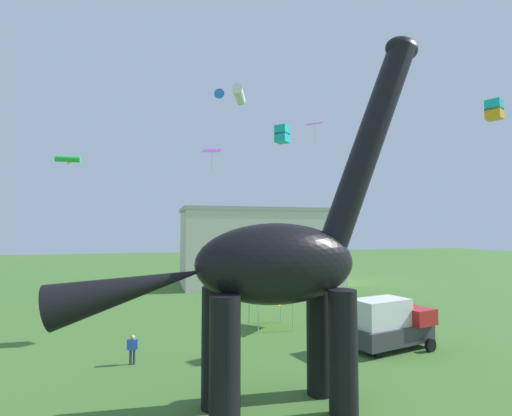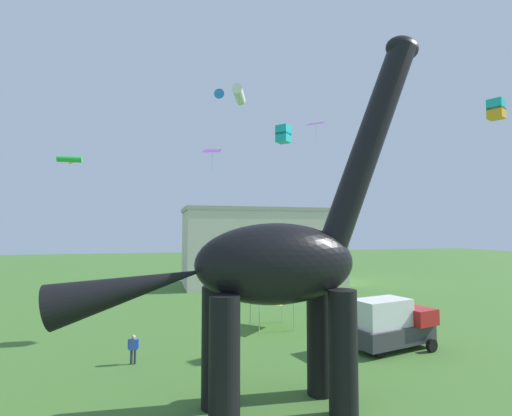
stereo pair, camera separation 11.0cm
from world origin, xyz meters
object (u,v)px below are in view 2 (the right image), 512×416
(kite_trailing, at_px, (316,123))
(kite_drifting, at_px, (70,160))
(person_vendor_side, at_px, (133,346))
(kite_mid_left, at_px, (212,151))
(kite_near_high, at_px, (496,109))
(kite_apex, at_px, (283,134))
(dinosaur_sculpture, at_px, (275,264))
(festival_canopy_tent, at_px, (271,295))
(kite_far_right, at_px, (235,95))
(parked_box_truck, at_px, (391,323))

(kite_trailing, relative_size, kite_drifting, 1.13)
(person_vendor_side, bearing_deg, kite_mid_left, -160.10)
(kite_drifting, bearing_deg, kite_near_high, -23.03)
(kite_apex, bearing_deg, kite_drifting, 159.78)
(dinosaur_sculpture, xyz_separation_m, kite_near_high, (18.03, 5.23, 9.90))
(kite_near_high, bearing_deg, dinosaur_sculpture, -163.83)
(kite_trailing, bearing_deg, festival_canopy_tent, -142.35)
(kite_far_right, distance_m, kite_apex, 13.05)
(parked_box_truck, bearing_deg, kite_near_high, -16.97)
(festival_canopy_tent, bearing_deg, parked_box_truck, -50.73)
(person_vendor_side, bearing_deg, kite_drifting, -10.84)
(festival_canopy_tent, xyz_separation_m, kite_apex, (0.69, -1.04, 12.49))
(festival_canopy_tent, xyz_separation_m, kite_mid_left, (-5.85, -7.90, 9.39))
(person_vendor_side, height_order, kite_apex, kite_apex)
(kite_far_right, bearing_deg, festival_canopy_tent, 65.99)
(kite_apex, bearing_deg, kite_trailing, 46.86)
(kite_drifting, bearing_deg, kite_trailing, -0.85)
(kite_mid_left, bearing_deg, kite_far_right, -86.00)
(parked_box_truck, height_order, kite_mid_left, kite_mid_left)
(kite_mid_left, bearing_deg, kite_trailing, 46.60)
(kite_mid_left, bearing_deg, festival_canopy_tent, 53.51)
(kite_near_high, distance_m, kite_apex, 15.06)
(kite_trailing, distance_m, kite_mid_left, 18.28)
(kite_near_high, bearing_deg, kite_mid_left, -179.42)
(kite_apex, xyz_separation_m, kite_mid_left, (-6.54, -6.86, -3.10))
(kite_far_right, height_order, kite_drifting, kite_far_right)
(person_vendor_side, xyz_separation_m, kite_trailing, (15.95, 10.15, 16.90))
(kite_far_right, height_order, kite_apex, kite_apex)
(dinosaur_sculpture, height_order, parked_box_truck, dinosaur_sculpture)
(kite_far_right, distance_m, kite_trailing, 21.07)
(festival_canopy_tent, height_order, kite_trailing, kite_trailing)
(festival_canopy_tent, height_order, kite_mid_left, kite_mid_left)
(kite_mid_left, bearing_deg, person_vendor_side, 149.43)
(dinosaur_sculpture, distance_m, kite_far_right, 7.55)
(dinosaur_sculpture, relative_size, kite_drifting, 9.13)
(kite_far_right, xyz_separation_m, kite_mid_left, (-0.32, 4.51, -1.56))
(festival_canopy_tent, relative_size, kite_far_right, 1.98)
(kite_apex, distance_m, kite_mid_left, 9.97)
(kite_trailing, bearing_deg, dinosaur_sculpture, -119.37)
(festival_canopy_tent, relative_size, kite_near_high, 2.31)
(dinosaur_sculpture, xyz_separation_m, festival_canopy_tent, (3.87, 12.93, -3.60))
(dinosaur_sculpture, distance_m, kite_trailing, 23.34)
(kite_drifting, bearing_deg, parked_box_truck, -29.35)
(parked_box_truck, distance_m, kite_far_right, 17.23)
(kite_near_high, bearing_deg, kite_far_right, -166.54)
(dinosaur_sculpture, height_order, kite_trailing, kite_trailing)
(person_vendor_side, bearing_deg, festival_canopy_tent, -100.52)
(festival_canopy_tent, bearing_deg, dinosaur_sculpture, -106.65)
(person_vendor_side, relative_size, kite_drifting, 0.87)
(kite_mid_left, bearing_deg, dinosaur_sculpture, -68.51)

